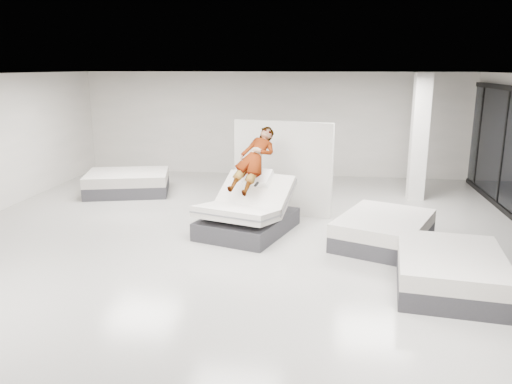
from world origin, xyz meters
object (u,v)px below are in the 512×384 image
Objects in this scene: flat_bed_right_far at (384,230)px; column at (419,138)px; remote at (256,184)px; divider_panel at (282,168)px; flat_bed_left_far at (128,183)px; flat_bed_right_near at (450,271)px; person at (254,170)px; hero_bed at (247,214)px.

flat_bed_right_far is 0.77× the size of column.
remote is 1.65m from divider_panel.
flat_bed_left_far is (-6.46, 3.13, 0.01)m from flat_bed_right_far.
flat_bed_right_far is (2.52, -0.24, -0.78)m from remote.
flat_bed_right_near is at bearing -37.11° from divider_panel.
person is 4.37m from flat_bed_right_near.
person reaches higher than hero_bed.
hero_bed is 0.98× the size of flat_bed_right_far.
divider_panel is at bearing -16.56° from flat_bed_left_far.
flat_bed_left_far reaches higher than flat_bed_right_far.
remote is (0.20, -0.10, 0.67)m from hero_bed.
flat_bed_right_near is (3.43, -2.53, -0.98)m from person.
column is (1.17, 3.64, 1.32)m from flat_bed_right_far.
column reaches higher than hero_bed.
remote is 4.94m from flat_bed_left_far.
column is at bearing 60.47° from remote.
remote is at bearing -36.29° from flat_bed_left_far.
person is at bearing -141.65° from column.
person is at bearing 166.33° from flat_bed_right_far.
hero_bed is 1.02× the size of divider_panel.
flat_bed_right_far is 2.06m from flat_bed_right_near.
person is 4.67m from flat_bed_left_far.
column reaches higher than person.
person reaches higher than remote.
flat_bed_right_near reaches higher than flat_bed_right_far.
column is at bearing 86.27° from flat_bed_right_near.
column is at bearing 3.83° from flat_bed_left_far.
person reaches higher than flat_bed_left_far.
remote is at bearing -57.85° from person.
flat_bed_left_far is at bearing 177.97° from divider_panel.
flat_bed_right_near is at bearing -66.79° from flat_bed_right_far.
remote is 0.06× the size of flat_bed_left_far.
remote is 5.05m from column.
flat_bed_right_near is at bearing -93.73° from column.
divider_panel is at bearing 86.39° from person.
person is 1.31m from divider_panel.
person is (0.10, 0.31, 0.88)m from hero_bed.
column is at bearing 40.35° from hero_bed.
divider_panel is at bearing 94.80° from remote.
divider_panel reaches higher than remote.
person is 0.46m from remote.
divider_panel is 4.83m from flat_bed_right_near.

